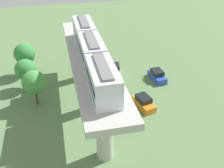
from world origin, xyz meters
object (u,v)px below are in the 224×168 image
object	(u,v)px
parked_car_orange	(144,102)
tree_mid_lot	(26,70)
tree_near_viaduct	(25,54)
tree_far_corner	(34,82)
parked_car_silver	(115,70)
train	(92,52)
parked_car_blue	(157,76)

from	to	relation	value
parked_car_orange	tree_mid_lot	size ratio (longest dim) A/B	0.87
tree_near_viaduct	tree_far_corner	distance (m)	9.95
parked_car_orange	tree_near_viaduct	xyz separation A→B (m)	(-17.07, 13.85, 3.33)
parked_car_silver	tree_mid_lot	bearing A→B (deg)	-164.58
train	parked_car_blue	size ratio (longest dim) A/B	4.71
train	tree_near_viaduct	distance (m)	18.51
train	parked_car_silver	size ratio (longest dim) A/B	4.63
tree_mid_lot	tree_near_viaduct	bearing A→B (deg)	93.67
tree_near_viaduct	train	bearing A→B (deg)	-56.72
parked_car_silver	tree_far_corner	world-z (taller)	tree_far_corner
parked_car_blue	tree_far_corner	xyz separation A→B (m)	(-20.14, -3.02, 3.12)
train	parked_car_orange	distance (m)	11.90
parked_car_blue	tree_mid_lot	distance (m)	21.87
train	tree_near_viaduct	world-z (taller)	train
train	parked_car_blue	distance (m)	17.29
train	parked_car_silver	xyz separation A→B (m)	(5.61, 11.52, -9.25)
train	parked_car_silver	world-z (taller)	train
tree_near_viaduct	parked_car_orange	bearing A→B (deg)	-39.05
parked_car_blue	tree_near_viaduct	bearing A→B (deg)	157.36
train	tree_mid_lot	xyz separation A→B (m)	(-9.31, 9.84, -6.53)
parked_car_orange	tree_mid_lot	world-z (taller)	tree_mid_lot
parked_car_orange	parked_car_silver	distance (m)	10.86
parked_car_blue	tree_mid_lot	size ratio (longest dim) A/B	0.84
parked_car_orange	parked_car_silver	bearing A→B (deg)	85.75
parked_car_orange	tree_far_corner	distance (m)	16.12
parked_car_silver	train	bearing A→B (deg)	-106.96
parked_car_silver	tree_mid_lot	distance (m)	15.26
tree_mid_lot	parked_car_blue	bearing A→B (deg)	-5.15
parked_car_orange	tree_mid_lot	bearing A→B (deg)	137.70
parked_car_orange	tree_near_viaduct	size ratio (longest dim) A/B	0.76
tree_near_viaduct	tree_mid_lot	bearing A→B (deg)	-86.33
parked_car_blue	parked_car_silver	xyz separation A→B (m)	(-6.69, 3.63, 0.00)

